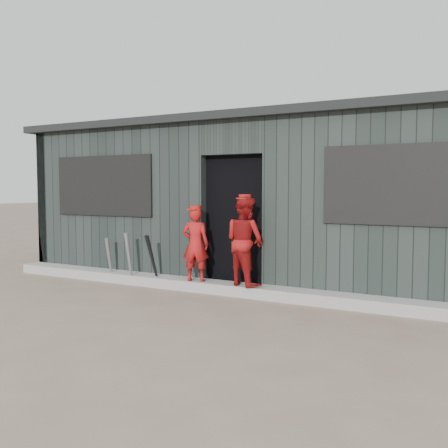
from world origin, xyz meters
The scene contains 9 objects.
ground centered at (0.00, 0.00, 0.00)m, with size 80.00×80.00×0.00m, color #766052.
curb centered at (0.00, 1.82, 0.07)m, with size 8.00×0.36×0.15m, color gray.
bat_left centered at (-2.08, 1.75, 0.36)m, with size 0.07×0.07×0.71m, color gray.
bat_mid centered at (-1.60, 1.66, 0.41)m, with size 0.07×0.07×0.83m, color gray.
bat_right centered at (-1.19, 1.70, 0.40)m, with size 0.07×0.07×0.84m, color black.
player_red_left centered at (-0.44, 1.74, 0.69)m, with size 0.40×0.26×1.08m, color #A71415.
player_red_right centered at (0.33, 1.81, 0.77)m, with size 0.61×0.47×1.25m, color maroon.
player_grey_back centered at (0.60, 2.33, 0.61)m, with size 0.60×0.39×1.23m, color #B0B0B0.
dugout centered at (0.00, 3.50, 1.29)m, with size 8.30×3.30×2.62m.
Camera 1 is at (3.36, -4.42, 1.50)m, focal length 40.00 mm.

